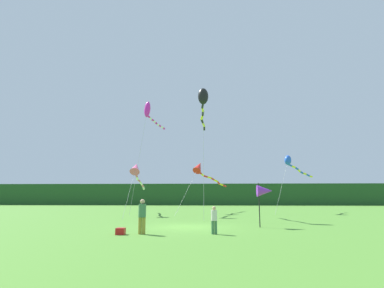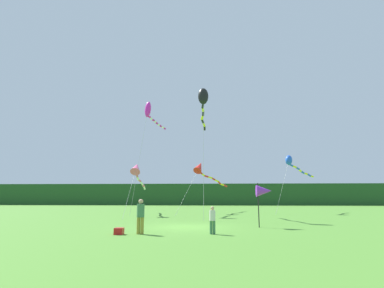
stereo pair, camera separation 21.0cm
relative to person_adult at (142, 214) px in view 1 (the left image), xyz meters
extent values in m
plane|color=#4C842D|center=(1.94, 3.63, -0.93)|extent=(120.00, 120.00, 0.00)
cube|color=#234C23|center=(1.94, 48.63, 1.21)|extent=(108.00, 3.67, 4.27)
cylinder|color=olive|center=(-0.09, 0.00, -0.53)|extent=(0.17, 0.17, 0.80)
cylinder|color=olive|center=(0.09, 0.00, -0.53)|extent=(0.17, 0.17, 0.80)
cylinder|color=#3F724C|center=(0.00, 0.00, 0.18)|extent=(0.37, 0.37, 0.63)
sphere|color=tan|center=(0.00, 0.00, 0.62)|extent=(0.23, 0.23, 0.23)
cylinder|color=#3F724C|center=(3.41, 0.17, -0.61)|extent=(0.13, 0.13, 0.63)
cylinder|color=#3F724C|center=(3.56, 0.17, -0.61)|extent=(0.13, 0.13, 0.63)
cylinder|color=silver|center=(3.49, 0.17, -0.04)|extent=(0.29, 0.29, 0.50)
sphere|color=tan|center=(3.49, 0.17, 0.30)|extent=(0.18, 0.18, 0.18)
cube|color=red|center=(-0.97, -0.20, -0.77)|extent=(0.41, 0.40, 0.31)
cylinder|color=black|center=(6.23, 3.55, 0.36)|extent=(0.06, 0.06, 2.58)
cone|color=purple|center=(6.58, 3.55, 1.19)|extent=(0.90, 0.70, 0.70)
cylinder|color=#B2B2B2|center=(10.93, 17.47, 1.92)|extent=(2.26, 2.72, 5.71)
ellipsoid|color=blue|center=(12.05, 18.82, 4.77)|extent=(1.30, 1.36, 1.34)
cylinder|color=blue|center=(12.29, 19.01, 4.25)|extent=(0.64, 0.58, 0.35)
cylinder|color=yellow|center=(12.75, 19.41, 4.11)|extent=(0.62, 0.58, 0.31)
cylinder|color=blue|center=(13.21, 19.83, 3.97)|extent=(0.62, 0.61, 0.37)
cylinder|color=yellow|center=(13.61, 20.29, 3.77)|extent=(0.56, 0.67, 0.39)
cylinder|color=blue|center=(14.01, 20.75, 3.58)|extent=(0.63, 0.60, 0.37)
cylinder|color=yellow|center=(14.47, 21.16, 3.46)|extent=(0.62, 0.56, 0.27)
cylinder|color=blue|center=(14.95, 21.54, 3.32)|extent=(0.66, 0.57, 0.39)
cylinder|color=yellow|center=(15.42, 21.94, 3.19)|extent=(0.60, 0.59, 0.27)
cylinder|color=#B2B2B2|center=(-3.64, 11.69, 1.31)|extent=(0.07, 4.24, 4.48)
cone|color=#E5598C|center=(-3.66, 13.80, 3.54)|extent=(0.97, 1.47, 1.46)
cylinder|color=#E5598C|center=(-3.71, 14.29, 2.93)|extent=(0.30, 1.06, 0.52)
cylinder|color=white|center=(-3.82, 15.27, 2.66)|extent=(0.34, 1.05, 0.42)
cylinder|color=#E5598C|center=(-3.89, 16.25, 2.48)|extent=(0.20, 1.01, 0.33)
cylinder|color=white|center=(-3.89, 17.24, 2.27)|extent=(0.22, 1.05, 0.48)
cylinder|color=#E5598C|center=(-3.90, 18.22, 2.04)|extent=(0.26, 1.03, 0.38)
cylinder|color=white|center=(-3.98, 19.21, 1.81)|extent=(0.31, 1.06, 0.47)
cylinder|color=#B2B2B2|center=(-3.62, 14.85, 4.49)|extent=(1.10, 1.94, 10.84)
ellipsoid|color=#E026B2|center=(-3.08, 15.80, 9.91)|extent=(0.96, 1.02, 1.80)
cylinder|color=#E026B2|center=(-2.98, 15.96, 9.17)|extent=(0.39, 0.46, 0.28)
cylinder|color=white|center=(-2.83, 16.30, 9.07)|extent=(0.33, 0.47, 0.31)
cylinder|color=#E026B2|center=(-2.68, 16.64, 8.97)|extent=(0.38, 0.46, 0.27)
cylinder|color=white|center=(-2.53, 16.98, 8.90)|extent=(0.31, 0.45, 0.27)
cylinder|color=#E026B2|center=(-2.41, 17.33, 8.81)|extent=(0.34, 0.47, 0.30)
cylinder|color=white|center=(-2.26, 17.67, 8.72)|extent=(0.36, 0.45, 0.26)
cylinder|color=#E026B2|center=(-2.09, 18.00, 8.64)|extent=(0.37, 0.47, 0.29)
cylinder|color=white|center=(-1.89, 18.32, 8.56)|extent=(0.41, 0.43, 0.24)
cylinder|color=#E026B2|center=(-1.73, 18.64, 8.49)|extent=(0.31, 0.46, 0.29)
cylinder|color=#B2B2B2|center=(2.89, 9.18, 4.24)|extent=(0.04, 2.41, 10.35)
ellipsoid|color=black|center=(2.87, 10.37, 9.42)|extent=(0.90, 0.88, 1.59)
cylinder|color=black|center=(2.83, 10.72, 8.70)|extent=(0.29, 0.78, 0.41)
cylinder|color=yellow|center=(2.82, 11.41, 8.54)|extent=(0.26, 0.74, 0.31)
cylinder|color=black|center=(2.82, 12.11, 8.37)|extent=(0.25, 0.77, 0.41)
cylinder|color=yellow|center=(2.73, 12.80, 8.17)|extent=(0.34, 0.77, 0.37)
cylinder|color=black|center=(2.73, 13.48, 8.00)|extent=(0.32, 0.77, 0.37)
cylinder|color=yellow|center=(2.84, 14.17, 7.82)|extent=(0.32, 0.77, 0.37)
cylinder|color=black|center=(2.90, 14.86, 7.62)|extent=(0.21, 0.76, 0.42)
cylinder|color=#B2B2B2|center=(1.19, 16.04, 1.56)|extent=(2.13, 4.53, 4.98)
cone|color=red|center=(2.25, 18.29, 4.04)|extent=(1.54, 1.86, 1.62)
cylinder|color=red|center=(2.37, 18.63, 3.42)|extent=(0.44, 0.78, 0.35)
cylinder|color=yellow|center=(2.61, 19.30, 3.26)|extent=(0.45, 0.78, 0.37)
cylinder|color=red|center=(2.94, 19.92, 3.11)|extent=(0.60, 0.72, 0.31)
cylinder|color=yellow|center=(3.38, 20.48, 3.01)|extent=(0.62, 0.70, 0.29)
cylinder|color=red|center=(3.77, 21.07, 2.88)|extent=(0.53, 0.76, 0.36)
cylinder|color=yellow|center=(4.15, 21.67, 2.70)|extent=(0.62, 0.73, 0.38)
cylinder|color=red|center=(4.50, 22.29, 2.49)|extent=(0.48, 0.80, 0.43)
cylinder|color=yellow|center=(4.85, 22.91, 2.30)|extent=(0.60, 0.73, 0.33)
cylinder|color=red|center=(5.27, 23.48, 2.15)|extent=(0.62, 0.72, 0.35)
camera|label=1|loc=(3.17, -15.03, 0.88)|focal=28.58mm
camera|label=2|loc=(3.38, -15.02, 0.88)|focal=28.58mm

